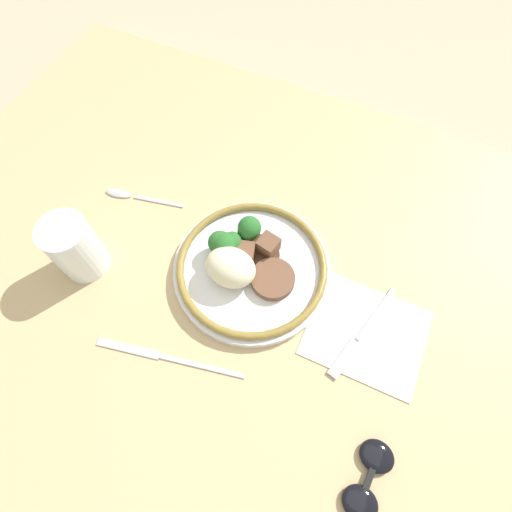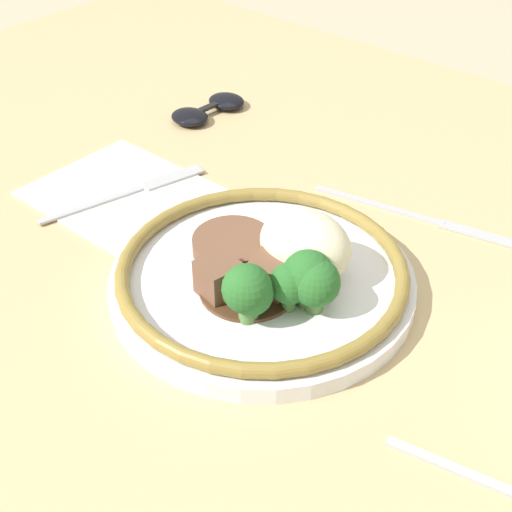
{
  "view_description": "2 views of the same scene",
  "coord_description": "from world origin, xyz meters",
  "px_view_note": "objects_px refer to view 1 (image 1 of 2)",
  "views": [
    {
      "loc": [
        -0.08,
        0.2,
        0.61
      ],
      "look_at": [
        0.03,
        -0.05,
        0.08
      ],
      "focal_mm": 28.0,
      "sensor_mm": 36.0,
      "label": 1
    },
    {
      "loc": [
        0.33,
        -0.38,
        0.41
      ],
      "look_at": [
        0.03,
        -0.04,
        0.07
      ],
      "focal_mm": 50.0,
      "sensor_mm": 36.0,
      "label": 2
    }
  ],
  "objects_px": {
    "plate": "(248,264)",
    "fork": "(358,339)",
    "juice_glass": "(76,249)",
    "spoon": "(129,195)",
    "sunglasses": "(369,479)",
    "knife": "(164,357)"
  },
  "relations": [
    {
      "from": "plate",
      "to": "sunglasses",
      "type": "xyz_separation_m",
      "value": [
        -0.26,
        0.2,
        -0.01
      ]
    },
    {
      "from": "plate",
      "to": "sunglasses",
      "type": "relative_size",
      "value": 2.46
    },
    {
      "from": "juice_glass",
      "to": "plate",
      "type": "bearing_deg",
      "value": -157.85
    },
    {
      "from": "spoon",
      "to": "sunglasses",
      "type": "bearing_deg",
      "value": 142.78
    },
    {
      "from": "plate",
      "to": "spoon",
      "type": "height_order",
      "value": "plate"
    },
    {
      "from": "knife",
      "to": "juice_glass",
      "type": "bearing_deg",
      "value": -34.24
    },
    {
      "from": "knife",
      "to": "sunglasses",
      "type": "xyz_separation_m",
      "value": [
        -0.31,
        0.02,
        0.01
      ]
    },
    {
      "from": "knife",
      "to": "sunglasses",
      "type": "relative_size",
      "value": 2.19
    },
    {
      "from": "fork",
      "to": "juice_glass",
      "type": "bearing_deg",
      "value": -67.34
    },
    {
      "from": "juice_glass",
      "to": "sunglasses",
      "type": "height_order",
      "value": "juice_glass"
    },
    {
      "from": "juice_glass",
      "to": "knife",
      "type": "relative_size",
      "value": 0.48
    },
    {
      "from": "plate",
      "to": "juice_glass",
      "type": "relative_size",
      "value": 2.35
    },
    {
      "from": "fork",
      "to": "spoon",
      "type": "distance_m",
      "value": 0.46
    },
    {
      "from": "juice_glass",
      "to": "spoon",
      "type": "relative_size",
      "value": 0.73
    },
    {
      "from": "plate",
      "to": "sunglasses",
      "type": "bearing_deg",
      "value": 142.35
    },
    {
      "from": "plate",
      "to": "fork",
      "type": "bearing_deg",
      "value": 169.79
    },
    {
      "from": "fork",
      "to": "spoon",
      "type": "height_order",
      "value": "same"
    },
    {
      "from": "juice_glass",
      "to": "fork",
      "type": "height_order",
      "value": "juice_glass"
    },
    {
      "from": "plate",
      "to": "fork",
      "type": "distance_m",
      "value": 0.2
    },
    {
      "from": "fork",
      "to": "knife",
      "type": "xyz_separation_m",
      "value": [
        0.25,
        0.14,
        -0.0
      ]
    },
    {
      "from": "plate",
      "to": "fork",
      "type": "relative_size",
      "value": 1.45
    },
    {
      "from": "knife",
      "to": "spoon",
      "type": "bearing_deg",
      "value": -58.83
    }
  ]
}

